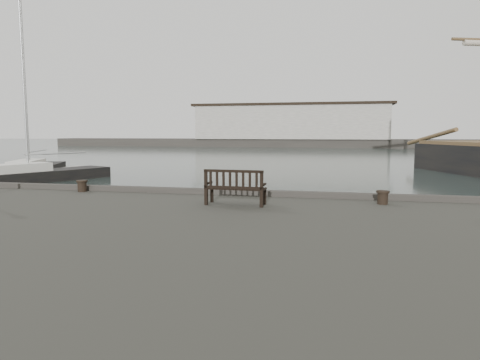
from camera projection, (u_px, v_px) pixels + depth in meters
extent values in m
plane|color=black|center=(249.00, 241.00, 14.28)|extent=(400.00, 400.00, 0.00)
cube|color=#383530|center=(323.00, 143.00, 103.44)|extent=(140.00, 8.00, 2.00)
cube|color=beige|center=(290.00, 123.00, 104.61)|extent=(46.00, 9.00, 8.00)
cube|color=black|center=(291.00, 105.00, 104.13)|extent=(48.00, 9.50, 0.60)
cube|color=black|center=(236.00, 188.00, 12.11)|extent=(1.73, 0.65, 0.04)
cube|color=black|center=(233.00, 180.00, 11.84)|extent=(1.71, 0.13, 0.51)
cube|color=black|center=(236.00, 197.00, 12.14)|extent=(1.62, 0.56, 0.47)
cylinder|color=black|center=(82.00, 186.00, 14.85)|extent=(0.43, 0.43, 0.39)
cylinder|color=black|center=(383.00, 197.00, 12.24)|extent=(0.43, 0.43, 0.39)
cube|color=black|center=(32.00, 175.00, 35.60)|extent=(7.31, 12.56, 1.40)
cube|color=silver|center=(32.00, 163.00, 35.49)|extent=(3.34, 4.72, 0.60)
cylinder|color=#B2B5B7|center=(27.00, 76.00, 34.70)|extent=(0.16, 0.16, 14.75)
cube|color=black|center=(36.00, 180.00, 31.37)|extent=(6.88, 11.25, 1.40)
cube|color=silver|center=(36.00, 167.00, 31.26)|extent=(3.17, 4.27, 0.60)
cylinder|color=#B2B5B7|center=(31.00, 78.00, 30.56)|extent=(0.16, 0.16, 13.33)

